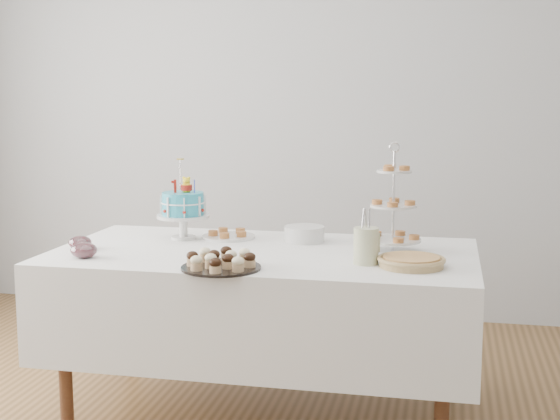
% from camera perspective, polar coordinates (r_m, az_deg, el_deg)
% --- Properties ---
extents(walls, '(5.04, 4.04, 2.70)m').
position_cam_1_polar(walls, '(3.21, -2.47, 6.13)').
color(walls, '#AAADB0').
rests_on(walls, floor).
extents(table, '(1.92, 1.02, 0.77)m').
position_cam_1_polar(table, '(3.63, -1.19, -6.52)').
color(table, white).
rests_on(table, floor).
extents(birthday_cake, '(0.26, 0.26, 0.40)m').
position_cam_1_polar(birthday_cake, '(3.87, -7.09, -0.55)').
color(birthday_cake, silver).
rests_on(birthday_cake, table).
extents(cupcake_tray, '(0.33, 0.33, 0.08)m').
position_cam_1_polar(cupcake_tray, '(3.21, -4.34, -3.68)').
color(cupcake_tray, black).
rests_on(cupcake_tray, table).
extents(pie, '(0.28, 0.28, 0.04)m').
position_cam_1_polar(pie, '(3.28, 9.58, -3.69)').
color(pie, tan).
rests_on(pie, table).
extents(tiered_stand, '(0.26, 0.26, 0.50)m').
position_cam_1_polar(tiered_stand, '(3.55, 8.29, 0.26)').
color(tiered_stand, silver).
rests_on(tiered_stand, table).
extents(plate_stack, '(0.19, 0.19, 0.08)m').
position_cam_1_polar(plate_stack, '(3.79, 1.79, -1.76)').
color(plate_stack, silver).
rests_on(plate_stack, table).
extents(pastry_plate, '(0.26, 0.26, 0.04)m').
position_cam_1_polar(pastry_plate, '(3.89, -3.79, -1.80)').
color(pastry_plate, silver).
rests_on(pastry_plate, table).
extents(jam_bowl_a, '(0.12, 0.12, 0.07)m').
position_cam_1_polar(jam_bowl_a, '(3.52, -14.15, -2.89)').
color(jam_bowl_a, silver).
rests_on(jam_bowl_a, table).
extents(jam_bowl_b, '(0.11, 0.11, 0.06)m').
position_cam_1_polar(jam_bowl_b, '(3.72, -14.41, -2.34)').
color(jam_bowl_b, silver).
rests_on(jam_bowl_b, table).
extents(utensil_pitcher, '(0.11, 0.11, 0.24)m').
position_cam_1_polar(utensil_pitcher, '(3.31, 6.31, -2.51)').
color(utensil_pitcher, beige).
rests_on(utensil_pitcher, table).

